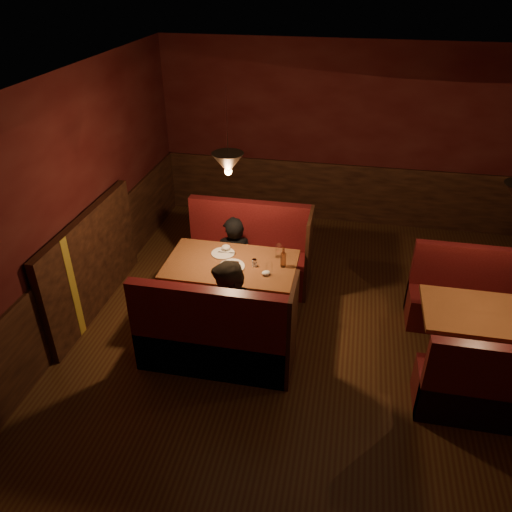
% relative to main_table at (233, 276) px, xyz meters
% --- Properties ---
extents(room, '(6.02, 7.02, 2.92)m').
position_rel_main_table_xyz_m(room, '(0.87, -0.43, 0.42)').
color(room, brown).
rests_on(room, ground).
extents(main_table, '(1.53, 0.93, 1.07)m').
position_rel_main_table_xyz_m(main_table, '(0.00, 0.00, 0.00)').
color(main_table, brown).
rests_on(main_table, ground).
extents(main_bench_far, '(1.68, 0.60, 1.15)m').
position_rel_main_table_xyz_m(main_bench_far, '(0.02, 0.87, -0.27)').
color(main_bench_far, '#4E0D0F').
rests_on(main_bench_far, ground).
extents(main_bench_near, '(1.68, 0.60, 1.15)m').
position_rel_main_table_xyz_m(main_bench_near, '(0.02, -0.87, -0.27)').
color(main_bench_near, '#4E0D0F').
rests_on(main_bench_near, ground).
extents(second_table, '(1.27, 0.81, 0.72)m').
position_rel_main_table_xyz_m(second_table, '(2.79, -0.27, -0.10)').
color(second_table, brown).
rests_on(second_table, ground).
extents(second_bench_far, '(1.41, 0.53, 1.01)m').
position_rel_main_table_xyz_m(second_bench_far, '(2.82, 0.49, -0.31)').
color(second_bench_far, '#4E0D0F').
rests_on(second_bench_far, ground).
extents(second_bench_near, '(1.41, 0.53, 1.01)m').
position_rel_main_table_xyz_m(second_bench_near, '(2.82, -1.04, -0.31)').
color(second_bench_near, '#4E0D0F').
rests_on(second_bench_near, ground).
extents(diner_a, '(0.60, 0.48, 1.46)m').
position_rel_main_table_xyz_m(diner_a, '(-0.13, 0.60, 0.10)').
color(diner_a, black).
rests_on(diner_a, ground).
extents(diner_b, '(0.94, 0.86, 1.57)m').
position_rel_main_table_xyz_m(diner_b, '(0.15, -0.68, 0.15)').
color(diner_b, black).
rests_on(diner_b, ground).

